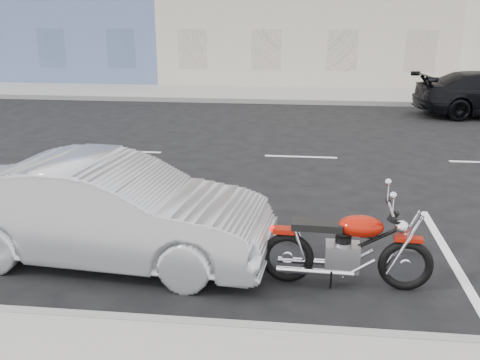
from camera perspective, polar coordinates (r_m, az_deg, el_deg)
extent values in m
plane|color=black|center=(12.17, 15.96, 2.10)|extent=(120.00, 120.00, 0.00)
cube|color=gray|center=(20.73, -1.74, 9.21)|extent=(80.00, 3.40, 0.15)
cube|color=gray|center=(6.26, -23.45, -13.07)|extent=(80.00, 0.12, 0.16)
cube|color=gray|center=(19.07, -2.49, 8.48)|extent=(80.00, 0.12, 0.16)
torus|color=black|center=(6.69, 23.28, -8.86)|extent=(0.63, 0.13, 0.63)
torus|color=black|center=(6.46, 11.40, -8.61)|extent=(0.63, 0.13, 0.63)
cube|color=#9F1205|center=(6.56, 23.63, -6.27)|extent=(0.32, 0.13, 0.05)
cube|color=#9F1205|center=(6.32, 11.25, -5.77)|extent=(0.29, 0.16, 0.06)
cube|color=gray|center=(6.51, 17.12, -8.33)|extent=(0.40, 0.30, 0.32)
ellipsoid|color=#9F1205|center=(6.39, 19.11, -5.17)|extent=(0.54, 0.34, 0.25)
cube|color=black|center=(6.32, 14.63, -5.18)|extent=(0.59, 0.26, 0.08)
cylinder|color=silver|center=(6.38, 22.13, -3.45)|extent=(0.06, 0.66, 0.03)
sphere|color=silver|center=(6.48, 23.06, -5.12)|extent=(0.16, 0.16, 0.16)
cylinder|color=silver|center=(6.42, 14.38, -9.98)|extent=(0.90, 0.11, 0.08)
cylinder|color=silver|center=(6.65, 14.17, -8.94)|extent=(0.90, 0.11, 0.08)
cylinder|color=silver|center=(6.56, 23.18, -6.64)|extent=(0.36, 0.05, 0.75)
cylinder|color=black|center=(6.48, 19.06, -7.09)|extent=(0.76, 0.07, 0.46)
imported|color=#A9ABB1|center=(7.02, -13.74, -3.21)|extent=(4.25, 1.78, 1.36)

